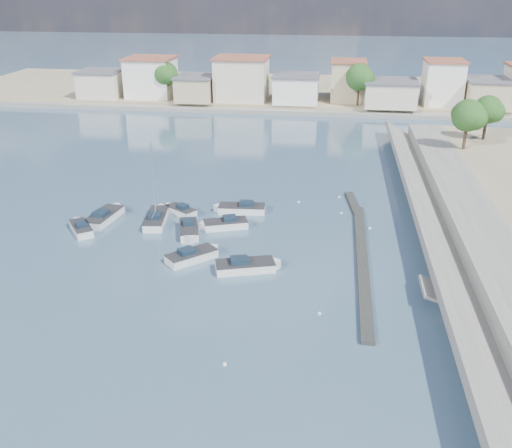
{
  "coord_description": "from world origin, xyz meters",
  "views": [
    {
      "loc": [
        3.81,
        -37.21,
        23.71
      ],
      "look_at": [
        -3.35,
        14.18,
        1.4
      ],
      "focal_mm": 40.0,
      "sensor_mm": 36.0,
      "label": 1
    }
  ],
  "objects_px": {
    "motorboat_a": "(81,228)",
    "motorboat_f": "(179,211)",
    "sailboat": "(157,218)",
    "motorboat_d": "(223,225)",
    "motorboat_h": "(248,266)",
    "motorboat_b": "(194,256)",
    "motorboat_c": "(239,209)",
    "motorboat_g": "(189,231)",
    "motorboat_e": "(105,216)"
  },
  "relations": [
    {
      "from": "motorboat_d",
      "to": "motorboat_g",
      "type": "xyz_separation_m",
      "value": [
        -3.12,
        -2.02,
        0.0
      ]
    },
    {
      "from": "motorboat_d",
      "to": "motorboat_g",
      "type": "bearing_deg",
      "value": -147.17
    },
    {
      "from": "motorboat_a",
      "to": "motorboat_b",
      "type": "distance_m",
      "value": 13.72
    },
    {
      "from": "motorboat_c",
      "to": "sailboat",
      "type": "bearing_deg",
      "value": -155.43
    },
    {
      "from": "motorboat_e",
      "to": "motorboat_g",
      "type": "relative_size",
      "value": 1.18
    },
    {
      "from": "motorboat_a",
      "to": "motorboat_h",
      "type": "bearing_deg",
      "value": -18.07
    },
    {
      "from": "motorboat_h",
      "to": "motorboat_g",
      "type": "bearing_deg",
      "value": 136.2
    },
    {
      "from": "motorboat_e",
      "to": "sailboat",
      "type": "xyz_separation_m",
      "value": [
        5.63,
        0.28,
        0.04
      ]
    },
    {
      "from": "motorboat_d",
      "to": "motorboat_f",
      "type": "relative_size",
      "value": 1.29
    },
    {
      "from": "motorboat_d",
      "to": "motorboat_f",
      "type": "height_order",
      "value": "same"
    },
    {
      "from": "motorboat_d",
      "to": "motorboat_e",
      "type": "relative_size",
      "value": 0.82
    },
    {
      "from": "motorboat_c",
      "to": "motorboat_b",
      "type": "bearing_deg",
      "value": -100.46
    },
    {
      "from": "motorboat_c",
      "to": "motorboat_g",
      "type": "distance_m",
      "value": 7.75
    },
    {
      "from": "motorboat_c",
      "to": "sailboat",
      "type": "relative_size",
      "value": 0.64
    },
    {
      "from": "motorboat_e",
      "to": "motorboat_g",
      "type": "height_order",
      "value": "same"
    },
    {
      "from": "motorboat_g",
      "to": "motorboat_h",
      "type": "distance_m",
      "value": 9.86
    },
    {
      "from": "motorboat_d",
      "to": "motorboat_g",
      "type": "distance_m",
      "value": 3.72
    },
    {
      "from": "motorboat_b",
      "to": "motorboat_d",
      "type": "distance_m",
      "value": 7.58
    },
    {
      "from": "motorboat_g",
      "to": "motorboat_d",
      "type": "bearing_deg",
      "value": 32.83
    },
    {
      "from": "motorboat_a",
      "to": "motorboat_c",
      "type": "bearing_deg",
      "value": 26.23
    },
    {
      "from": "motorboat_d",
      "to": "motorboat_h",
      "type": "distance_m",
      "value": 9.7
    },
    {
      "from": "motorboat_a",
      "to": "motorboat_d",
      "type": "relative_size",
      "value": 0.83
    },
    {
      "from": "motorboat_a",
      "to": "motorboat_e",
      "type": "distance_m",
      "value": 3.63
    },
    {
      "from": "motorboat_d",
      "to": "motorboat_g",
      "type": "height_order",
      "value": "same"
    },
    {
      "from": "motorboat_c",
      "to": "motorboat_f",
      "type": "relative_size",
      "value": 1.46
    },
    {
      "from": "motorboat_a",
      "to": "motorboat_d",
      "type": "distance_m",
      "value": 14.51
    },
    {
      "from": "motorboat_c",
      "to": "motorboat_e",
      "type": "height_order",
      "value": "same"
    },
    {
      "from": "motorboat_c",
      "to": "motorboat_d",
      "type": "relative_size",
      "value": 1.14
    },
    {
      "from": "motorboat_b",
      "to": "motorboat_d",
      "type": "relative_size",
      "value": 0.92
    },
    {
      "from": "motorboat_g",
      "to": "motorboat_e",
      "type": "bearing_deg",
      "value": 165.61
    },
    {
      "from": "motorboat_d",
      "to": "motorboat_f",
      "type": "bearing_deg",
      "value": 150.44
    },
    {
      "from": "motorboat_c",
      "to": "motorboat_h",
      "type": "height_order",
      "value": "same"
    },
    {
      "from": "sailboat",
      "to": "motorboat_a",
      "type": "bearing_deg",
      "value": -151.84
    },
    {
      "from": "motorboat_e",
      "to": "sailboat",
      "type": "relative_size",
      "value": 0.69
    },
    {
      "from": "motorboat_a",
      "to": "motorboat_f",
      "type": "xyz_separation_m",
      "value": [
        8.74,
        6.0,
        -0.0
      ]
    },
    {
      "from": "motorboat_d",
      "to": "motorboat_h",
      "type": "height_order",
      "value": "same"
    },
    {
      "from": "motorboat_c",
      "to": "motorboat_d",
      "type": "height_order",
      "value": "same"
    },
    {
      "from": "motorboat_a",
      "to": "motorboat_b",
      "type": "bearing_deg",
      "value": -19.47
    },
    {
      "from": "motorboat_d",
      "to": "motorboat_e",
      "type": "bearing_deg",
      "value": 177.75
    },
    {
      "from": "motorboat_e",
      "to": "motorboat_g",
      "type": "distance_m",
      "value": 10.16
    },
    {
      "from": "motorboat_c",
      "to": "sailboat",
      "type": "xyz_separation_m",
      "value": [
        -8.28,
        -3.79,
        0.04
      ]
    },
    {
      "from": "motorboat_c",
      "to": "motorboat_h",
      "type": "relative_size",
      "value": 0.98
    },
    {
      "from": "motorboat_g",
      "to": "motorboat_a",
      "type": "bearing_deg",
      "value": -175.46
    },
    {
      "from": "sailboat",
      "to": "motorboat_f",
      "type": "bearing_deg",
      "value": 51.24
    },
    {
      "from": "motorboat_f",
      "to": "motorboat_e",
      "type": "bearing_deg",
      "value": -160.9
    },
    {
      "from": "motorboat_f",
      "to": "motorboat_g",
      "type": "height_order",
      "value": "same"
    },
    {
      "from": "motorboat_a",
      "to": "sailboat",
      "type": "bearing_deg",
      "value": 28.16
    },
    {
      "from": "motorboat_c",
      "to": "motorboat_f",
      "type": "bearing_deg",
      "value": -167.1
    },
    {
      "from": "sailboat",
      "to": "motorboat_d",
      "type": "bearing_deg",
      "value": -6.14
    },
    {
      "from": "motorboat_g",
      "to": "motorboat_h",
      "type": "xyz_separation_m",
      "value": [
        7.11,
        -6.82,
        -0.0
      ]
    }
  ]
}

